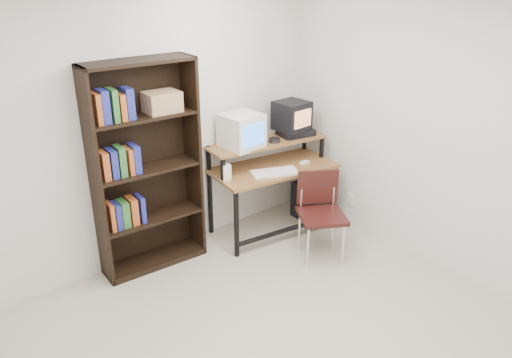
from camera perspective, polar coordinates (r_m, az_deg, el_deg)
back_wall at (r=4.66m, az=-12.94°, el=5.61°), size 4.00×0.01×2.60m
right_wall at (r=4.64m, az=22.57°, el=4.32°), size 0.01×4.00×2.60m
computer_desk at (r=5.23m, az=1.84°, el=1.12°), size 1.37×0.82×0.98m
crt_monitor at (r=5.00m, az=-1.67°, el=5.51°), size 0.38×0.39×0.34m
vcr at (r=5.40m, az=4.55°, el=5.31°), size 0.41×0.33×0.08m
crt_tv at (r=5.33m, az=4.11°, el=7.23°), size 0.34×0.34×0.30m
cd_spindle at (r=5.18m, az=2.11°, el=4.40°), size 0.14×0.14×0.05m
keyboard at (r=5.03m, az=2.15°, el=0.70°), size 0.51×0.37×0.03m
mousepad at (r=5.30m, az=5.79°, el=1.62°), size 0.25×0.22×0.01m
mouse at (r=5.30m, az=5.58°, el=1.84°), size 0.10×0.07×0.03m
desk_speaker at (r=4.87m, az=-3.43°, el=0.71°), size 0.09×0.09×0.17m
pc_tower at (r=5.63m, az=6.19°, el=-2.78°), size 0.23×0.46×0.42m
school_chair at (r=4.86m, az=7.34°, el=-3.11°), size 0.58×0.58×0.85m
bookshelf at (r=4.61m, az=-12.63°, el=1.41°), size 1.00×0.39×1.95m
wall_outlet at (r=5.58m, az=10.70°, el=-2.28°), size 0.02×0.08×0.12m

